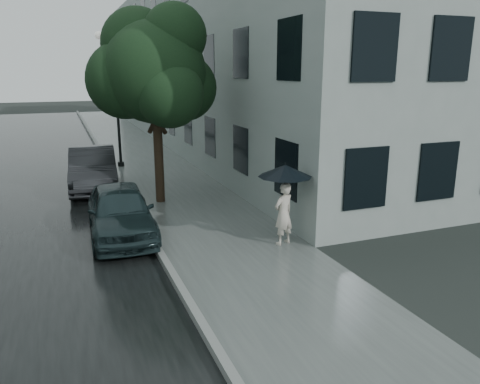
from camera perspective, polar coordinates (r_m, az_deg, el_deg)
name	(u,v)px	position (r m, az deg, el deg)	size (l,w,h in m)	color
ground	(264,288)	(9.32, 3.00, -11.57)	(120.00, 120.00, 0.00)	black
sidewalk	(155,169)	(20.37, -10.28, 2.81)	(3.50, 60.00, 0.01)	slate
kerb_near	(112,170)	(20.11, -15.39, 2.57)	(0.15, 60.00, 0.15)	slate
asphalt_road	(19,179)	(20.10, -25.33, 1.45)	(6.85, 60.00, 0.00)	black
building_near	(215,63)	(28.54, -3.08, 15.45)	(7.02, 36.00, 9.00)	gray
pedestrian	(283,214)	(11.27, 5.32, -2.65)	(0.56, 0.37, 1.53)	beige
umbrella	(285,171)	(10.98, 5.52, 2.59)	(1.35, 1.35, 1.08)	black
street_tree	(154,71)	(14.87, -10.43, 14.34)	(4.03, 3.66, 6.05)	#332619
lamp_post	(113,92)	(20.86, -15.25, 11.68)	(0.85, 0.33, 5.63)	black
car_near	(120,211)	(12.17, -14.38, -2.26)	(1.56, 3.88, 1.32)	#19292B
car_far	(93,168)	(17.34, -17.49, 2.75)	(1.54, 4.42, 1.46)	#232528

